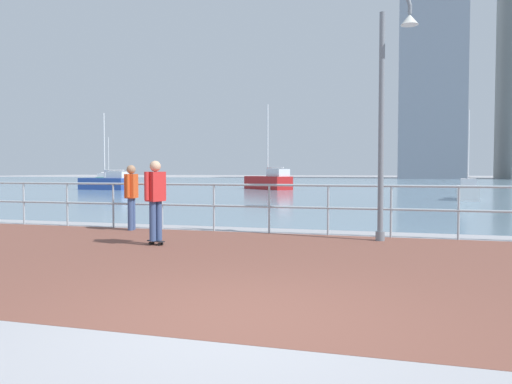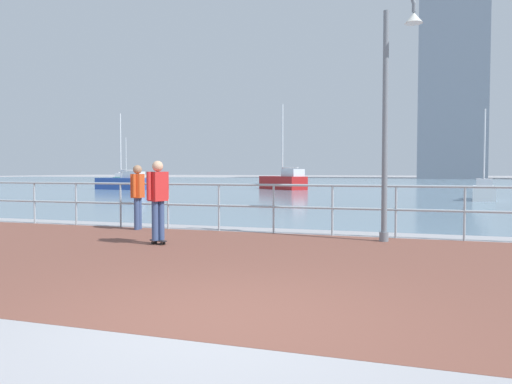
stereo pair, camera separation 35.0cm
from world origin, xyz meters
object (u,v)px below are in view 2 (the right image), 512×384
(sailboat_blue, at_px, (484,191))
(sailboat_ivory, at_px, (123,182))
(bystander, at_px, (138,192))
(sailboat_teal, at_px, (284,181))
(lamppost, at_px, (393,99))
(skateboarder, at_px, (158,194))
(sailboat_navy, at_px, (126,180))

(sailboat_blue, bearing_deg, sailboat_ivory, 165.45)
(bystander, distance_m, sailboat_teal, 27.44)
(sailboat_ivory, xyz_separation_m, sailboat_teal, (11.95, 4.38, 0.08))
(sailboat_blue, relative_size, sailboat_teal, 0.68)
(lamppost, height_order, skateboarder, lamppost)
(sailboat_blue, height_order, sailboat_ivory, sailboat_ivory)
(lamppost, xyz_separation_m, sailboat_navy, (-29.75, 36.27, -2.49))
(sailboat_teal, distance_m, sailboat_navy, 21.98)
(skateboarder, xyz_separation_m, sailboat_blue, (8.17, 18.39, -0.57))
(skateboarder, relative_size, sailboat_navy, 0.33)
(lamppost, bearing_deg, bystander, 177.60)
(sailboat_teal, bearing_deg, sailboat_navy, 156.44)
(lamppost, relative_size, skateboarder, 3.19)
(lamppost, distance_m, skateboarder, 5.21)
(lamppost, relative_size, sailboat_teal, 0.80)
(lamppost, bearing_deg, skateboarder, -157.59)
(lamppost, bearing_deg, sailboat_ivory, 133.01)
(sailboat_blue, distance_m, sailboat_navy, 38.83)
(sailboat_ivory, relative_size, sailboat_navy, 1.17)
(sailboat_blue, relative_size, sailboat_ivory, 0.77)
(skateboarder, relative_size, sailboat_ivory, 0.28)
(sailboat_blue, xyz_separation_m, sailboat_ivory, (-25.26, 6.56, 0.13))
(bystander, distance_m, sailboat_navy, 43.02)
(lamppost, relative_size, sailboat_blue, 1.17)
(sailboat_navy, bearing_deg, sailboat_ivory, -58.11)
(sailboat_blue, bearing_deg, lamppost, -102.62)
(sailboat_blue, height_order, sailboat_teal, sailboat_teal)
(sailboat_ivory, height_order, sailboat_teal, sailboat_teal)
(bystander, bearing_deg, sailboat_navy, 123.16)
(sailboat_navy, bearing_deg, skateboarder, -56.44)
(bystander, bearing_deg, sailboat_ivory, 123.88)
(lamppost, height_order, bystander, lamppost)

